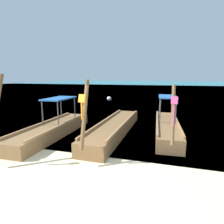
# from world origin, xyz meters

# --- Properties ---
(ground) EXTENTS (120.00, 120.00, 0.00)m
(ground) POSITION_xyz_m (0.00, 0.00, 0.00)
(ground) COLOR beige
(sea_water) EXTENTS (120.00, 120.00, 0.00)m
(sea_water) POSITION_xyz_m (0.00, 61.73, 0.00)
(sea_water) COLOR #147A89
(sea_water) RESTS_ON ground
(longtail_boat_violet_ribbon) EXTENTS (1.26, 6.08, 2.82)m
(longtail_boat_violet_ribbon) POSITION_xyz_m (-2.73, 3.26, 0.33)
(longtail_boat_violet_ribbon) COLOR brown
(longtail_boat_violet_ribbon) RESTS_ON ground
(longtail_boat_orange_ribbon) EXTENTS (1.14, 6.90, 2.64)m
(longtail_boat_orange_ribbon) POSITION_xyz_m (-0.08, 4.43, 0.29)
(longtail_boat_orange_ribbon) COLOR brown
(longtail_boat_orange_ribbon) RESTS_ON ground
(longtail_boat_pink_ribbon) EXTENTS (1.34, 5.89, 2.46)m
(longtail_boat_pink_ribbon) POSITION_xyz_m (2.33, 5.15, 0.35)
(longtail_boat_pink_ribbon) COLOR brown
(longtail_boat_pink_ribbon) RESTS_ON ground
(mooring_buoy_near) EXTENTS (0.50, 0.50, 0.50)m
(mooring_buoy_near) POSITION_xyz_m (-4.19, 16.44, 0.25)
(mooring_buoy_near) COLOR white
(mooring_buoy_near) RESTS_ON sea_water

